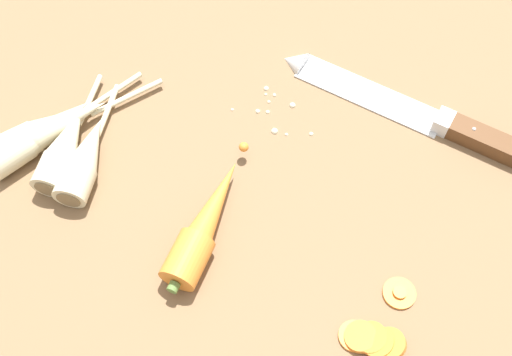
{
  "coord_description": "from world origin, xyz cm",
  "views": [
    {
      "loc": [
        10.18,
        -35.52,
        61.2
      ],
      "look_at": [
        0.0,
        -2.0,
        1.5
      ],
      "focal_mm": 41.33,
      "sensor_mm": 36.0,
      "label": 1
    }
  ],
  "objects_px": {
    "chefs_knife": "(399,105)",
    "parsnip_front": "(51,129)",
    "parsnip_back": "(41,133)",
    "whole_carrot": "(205,224)",
    "parsnip_mid_right": "(65,148)",
    "parsnip_mid_left": "(85,158)",
    "carrot_slice_stack": "(371,339)",
    "carrot_slice_stray_near": "(400,293)"
  },
  "relations": [
    {
      "from": "chefs_knife",
      "to": "parsnip_front",
      "type": "xyz_separation_m",
      "value": [
        -0.4,
        -0.17,
        0.01
      ]
    },
    {
      "from": "parsnip_front",
      "to": "parsnip_back",
      "type": "distance_m",
      "value": 0.01
    },
    {
      "from": "whole_carrot",
      "to": "parsnip_mid_right",
      "type": "bearing_deg",
      "value": 166.35
    },
    {
      "from": "parsnip_mid_right",
      "to": "parsnip_back",
      "type": "distance_m",
      "value": 0.04
    },
    {
      "from": "parsnip_mid_left",
      "to": "parsnip_back",
      "type": "distance_m",
      "value": 0.07
    },
    {
      "from": "parsnip_back",
      "to": "parsnip_front",
      "type": "bearing_deg",
      "value": 51.31
    },
    {
      "from": "whole_carrot",
      "to": "parsnip_front",
      "type": "xyz_separation_m",
      "value": [
        -0.22,
        0.07,
        -0.0
      ]
    },
    {
      "from": "parsnip_back",
      "to": "chefs_knife",
      "type": "bearing_deg",
      "value": 23.65
    },
    {
      "from": "parsnip_mid_left",
      "to": "carrot_slice_stack",
      "type": "bearing_deg",
      "value": -16.54
    },
    {
      "from": "carrot_slice_stray_near",
      "to": "parsnip_mid_left",
      "type": "bearing_deg",
      "value": 172.74
    },
    {
      "from": "parsnip_front",
      "to": "carrot_slice_stray_near",
      "type": "xyz_separation_m",
      "value": [
        0.45,
        -0.08,
        -0.02
      ]
    },
    {
      "from": "parsnip_mid_left",
      "to": "carrot_slice_stray_near",
      "type": "distance_m",
      "value": 0.39
    },
    {
      "from": "parsnip_front",
      "to": "parsnip_mid_right",
      "type": "xyz_separation_m",
      "value": [
        0.03,
        -0.02,
        0.0
      ]
    },
    {
      "from": "parsnip_mid_left",
      "to": "parsnip_front",
      "type": "bearing_deg",
      "value": 154.78
    },
    {
      "from": "parsnip_mid_left",
      "to": "chefs_knife",
      "type": "bearing_deg",
      "value": 29.82
    },
    {
      "from": "whole_carrot",
      "to": "carrot_slice_stack",
      "type": "xyz_separation_m",
      "value": [
        0.2,
        -0.07,
        -0.01
      ]
    },
    {
      "from": "chefs_knife",
      "to": "parsnip_mid_left",
      "type": "distance_m",
      "value": 0.4
    },
    {
      "from": "chefs_knife",
      "to": "parsnip_mid_left",
      "type": "height_order",
      "value": "parsnip_mid_left"
    },
    {
      "from": "parsnip_mid_right",
      "to": "carrot_slice_stray_near",
      "type": "distance_m",
      "value": 0.42
    },
    {
      "from": "carrot_slice_stack",
      "to": "parsnip_mid_right",
      "type": "bearing_deg",
      "value": 163.76
    },
    {
      "from": "parsnip_front",
      "to": "parsnip_mid_right",
      "type": "bearing_deg",
      "value": -36.17
    },
    {
      "from": "whole_carrot",
      "to": "parsnip_mid_right",
      "type": "xyz_separation_m",
      "value": [
        -0.2,
        0.05,
        -0.0
      ]
    },
    {
      "from": "carrot_slice_stray_near",
      "to": "chefs_knife",
      "type": "bearing_deg",
      "value": 100.01
    },
    {
      "from": "parsnip_front",
      "to": "parsnip_mid_left",
      "type": "height_order",
      "value": "same"
    },
    {
      "from": "parsnip_mid_left",
      "to": "whole_carrot",
      "type": "bearing_deg",
      "value": -13.86
    },
    {
      "from": "whole_carrot",
      "to": "parsnip_mid_right",
      "type": "height_order",
      "value": "whole_carrot"
    },
    {
      "from": "whole_carrot",
      "to": "parsnip_back",
      "type": "bearing_deg",
      "value": 165.9
    },
    {
      "from": "parsnip_mid_right",
      "to": "carrot_slice_stray_near",
      "type": "height_order",
      "value": "parsnip_mid_right"
    },
    {
      "from": "whole_carrot",
      "to": "carrot_slice_stray_near",
      "type": "relative_size",
      "value": 5.59
    },
    {
      "from": "parsnip_mid_left",
      "to": "parsnip_mid_right",
      "type": "relative_size",
      "value": 0.98
    },
    {
      "from": "chefs_knife",
      "to": "carrot_slice_stack",
      "type": "bearing_deg",
      "value": -85.64
    },
    {
      "from": "parsnip_back",
      "to": "carrot_slice_stray_near",
      "type": "height_order",
      "value": "parsnip_back"
    },
    {
      "from": "parsnip_mid_right",
      "to": "carrot_slice_stray_near",
      "type": "bearing_deg",
      "value": -7.64
    },
    {
      "from": "parsnip_mid_left",
      "to": "carrot_slice_stack",
      "type": "xyz_separation_m",
      "value": [
        0.37,
        -0.11,
        -0.01
      ]
    },
    {
      "from": "parsnip_front",
      "to": "parsnip_mid_right",
      "type": "height_order",
      "value": "same"
    },
    {
      "from": "chefs_knife",
      "to": "carrot_slice_stack",
      "type": "relative_size",
      "value": 5.05
    },
    {
      "from": "parsnip_front",
      "to": "carrot_slice_stack",
      "type": "distance_m",
      "value": 0.45
    },
    {
      "from": "carrot_slice_stack",
      "to": "whole_carrot",
      "type": "bearing_deg",
      "value": 161.32
    },
    {
      "from": "parsnip_mid_right",
      "to": "carrot_slice_stray_near",
      "type": "xyz_separation_m",
      "value": [
        0.42,
        -0.06,
        -0.02
      ]
    },
    {
      "from": "parsnip_front",
      "to": "parsnip_mid_left",
      "type": "relative_size",
      "value": 1.05
    },
    {
      "from": "parsnip_front",
      "to": "carrot_slice_stack",
      "type": "bearing_deg",
      "value": -17.79
    },
    {
      "from": "parsnip_back",
      "to": "whole_carrot",
      "type": "bearing_deg",
      "value": -14.1
    }
  ]
}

